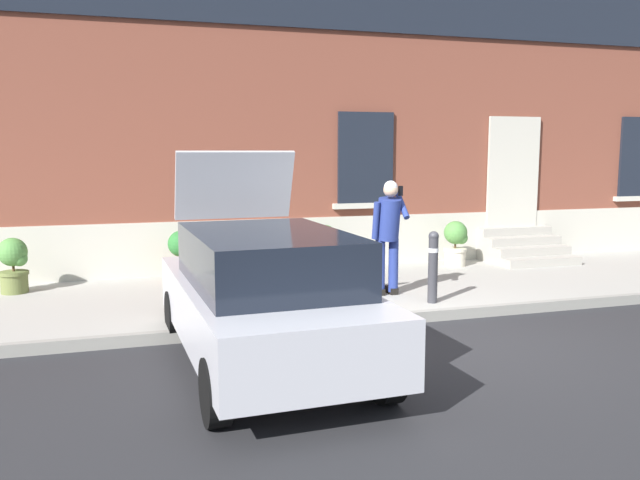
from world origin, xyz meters
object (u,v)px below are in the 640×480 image
at_px(person_on_phone, 388,230).
at_px(bollard_near_person, 433,264).
at_px(planter_terracotta, 182,255).
at_px(planter_charcoal, 326,247).
at_px(hatchback_car_silver, 265,294).
at_px(planter_cream, 456,242).
at_px(planter_olive, 14,264).

bearing_deg(person_on_phone, bollard_near_person, -51.76).
bearing_deg(planter_terracotta, planter_charcoal, 2.09).
distance_m(hatchback_car_silver, planter_cream, 6.29).
relative_size(hatchback_car_silver, planter_charcoal, 4.80).
bearing_deg(planter_olive, planter_terracotta, 3.30).
distance_m(hatchback_car_silver, bollard_near_person, 3.25).
relative_size(hatchback_car_silver, planter_terracotta, 4.80).
bearing_deg(hatchback_car_silver, planter_olive, 126.45).
bearing_deg(planter_cream, hatchback_car_silver, -137.65).
bearing_deg(bollard_near_person, planter_cream, 55.31).
height_order(hatchback_car_silver, planter_terracotta, hatchback_car_silver).
relative_size(hatchback_car_silver, planter_cream, 4.80).
height_order(hatchback_car_silver, planter_cream, hatchback_car_silver).
xyz_separation_m(bollard_near_person, planter_terracotta, (-3.31, 2.66, -0.11)).
distance_m(bollard_near_person, planter_cream, 3.20).
bearing_deg(planter_charcoal, bollard_near_person, -74.91).
xyz_separation_m(bollard_near_person, planter_olive, (-5.87, 2.51, -0.11)).
distance_m(bollard_near_person, planter_charcoal, 2.86).
height_order(bollard_near_person, planter_terracotta, bollard_near_person).
height_order(person_on_phone, planter_olive, person_on_phone).
xyz_separation_m(hatchback_car_silver, planter_cream, (4.65, 4.24, -0.19)).
bearing_deg(planter_olive, person_on_phone, -18.87).
relative_size(person_on_phone, planter_charcoal, 2.03).
relative_size(hatchback_car_silver, person_on_phone, 2.36).
height_order(person_on_phone, planter_cream, person_on_phone).
xyz_separation_m(planter_terracotta, planter_charcoal, (2.56, 0.09, 0.00)).
relative_size(bollard_near_person, planter_charcoal, 1.22).
distance_m(person_on_phone, planter_terracotta, 3.55).
xyz_separation_m(person_on_phone, planter_olive, (-5.44, 1.86, -0.54)).
bearing_deg(planter_terracotta, person_on_phone, -34.90).
height_order(bollard_near_person, planter_cream, bollard_near_person).
bearing_deg(bollard_near_person, planter_olive, 156.82).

